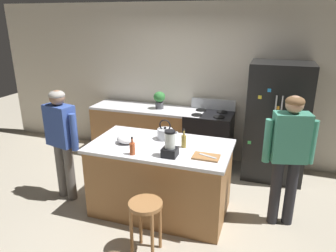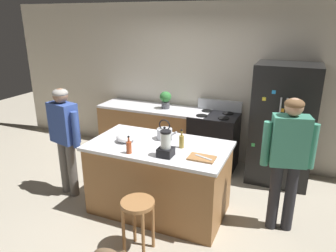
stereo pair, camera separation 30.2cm
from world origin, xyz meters
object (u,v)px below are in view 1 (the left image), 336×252
(bar_stool, at_px, (146,214))
(chef_knife, at_px, (208,156))
(cutting_board, at_px, (206,157))
(person_by_sink_right, at_px, (289,150))
(blender_appliance, at_px, (170,146))
(stove_range, at_px, (209,140))
(mixing_bowl, at_px, (127,139))
(person_by_island_left, at_px, (61,135))
(bottle_cooking_sauce, at_px, (132,148))
(refrigerator, at_px, (276,122))
(bottle_vinegar, at_px, (184,141))
(kitchen_island, at_px, (161,178))
(potted_plant, at_px, (159,99))
(tea_kettle, at_px, (165,133))

(bar_stool, relative_size, chef_knife, 2.84)
(cutting_board, relative_size, chef_knife, 1.36)
(person_by_sink_right, relative_size, chef_knife, 7.43)
(blender_appliance, bearing_deg, person_by_sink_right, 21.24)
(stove_range, distance_m, cutting_board, 1.81)
(person_by_sink_right, relative_size, mixing_bowl, 6.69)
(stove_range, distance_m, bar_stool, 2.34)
(person_by_island_left, bearing_deg, blender_appliance, -5.75)
(bar_stool, distance_m, bottle_cooking_sauce, 0.76)
(refrigerator, relative_size, bottle_vinegar, 7.74)
(bottle_cooking_sauce, bearing_deg, bar_stool, -52.49)
(person_by_sink_right, bearing_deg, bottle_cooking_sauce, -160.84)
(blender_appliance, xyz_separation_m, mixing_bowl, (-0.65, 0.21, -0.07))
(cutting_board, bearing_deg, kitchen_island, 162.79)
(kitchen_island, bearing_deg, potted_plant, 110.51)
(stove_range, relative_size, chef_knife, 5.09)
(stove_range, height_order, person_by_island_left, person_by_island_left)
(potted_plant, bearing_deg, bottle_vinegar, -60.16)
(bottle_vinegar, xyz_separation_m, chef_knife, (0.34, -0.21, -0.06))
(refrigerator, distance_m, stove_range, 1.14)
(bottle_cooking_sauce, bearing_deg, refrigerator, 50.08)
(bottle_cooking_sauce, bearing_deg, mixing_bowl, 126.02)
(bar_stool, xyz_separation_m, mixing_bowl, (-0.56, 0.74, 0.51))
(person_by_sink_right, bearing_deg, blender_appliance, -158.76)
(kitchen_island, xyz_separation_m, stove_range, (0.31, 1.52, 0.01))
(refrigerator, relative_size, bottle_cooking_sauce, 8.46)
(person_by_sink_right, xyz_separation_m, tea_kettle, (-1.51, -0.01, 0.03))
(potted_plant, xyz_separation_m, tea_kettle, (0.57, -1.34, -0.09))
(person_by_island_left, distance_m, mixing_bowl, 0.95)
(stove_range, relative_size, mixing_bowl, 4.59)
(blender_appliance, relative_size, cutting_board, 1.03)
(tea_kettle, bearing_deg, refrigerator, 43.36)
(bottle_cooking_sauce, distance_m, tea_kettle, 0.61)
(refrigerator, height_order, potted_plant, refrigerator)
(tea_kettle, bearing_deg, potted_plant, 113.08)
(potted_plant, distance_m, bottle_cooking_sauce, 1.96)
(stove_range, bearing_deg, bottle_vinegar, -90.58)
(blender_appliance, bearing_deg, potted_plant, 113.59)
(potted_plant, distance_m, tea_kettle, 1.46)
(person_by_sink_right, relative_size, cutting_board, 5.45)
(potted_plant, xyz_separation_m, mixing_bowl, (0.15, -1.62, -0.12))
(refrigerator, relative_size, chef_knife, 8.30)
(kitchen_island, xyz_separation_m, refrigerator, (1.36, 1.50, 0.44))
(kitchen_island, height_order, refrigerator, refrigerator)
(cutting_board, bearing_deg, tea_kettle, 147.70)
(person_by_island_left, xyz_separation_m, bar_stool, (1.50, -0.69, -0.45))
(potted_plant, bearing_deg, tea_kettle, -66.92)
(potted_plant, bearing_deg, mixing_bowl, -84.64)
(refrigerator, bearing_deg, kitchen_island, -132.29)
(blender_appliance, bearing_deg, person_by_island_left, 174.25)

